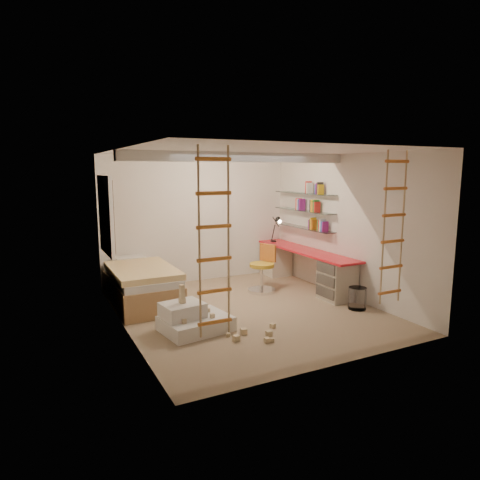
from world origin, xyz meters
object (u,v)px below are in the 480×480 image
bed (141,285)px  play_platform (192,320)px  desk (304,266)px  swivel_chair (263,275)px

bed → play_platform: size_ratio=1.92×
desk → play_platform: (-2.86, -1.28, -0.24)m
bed → swivel_chair: (2.26, -0.34, 0.00)m
desk → bed: 3.22m
desk → bed: bearing=173.5°
bed → swivel_chair: bearing=-8.5°
desk → play_platform: 3.14m
play_platform → bed: bearing=101.6°
desk → swivel_chair: bearing=178.5°
bed → play_platform: bearing=-78.4°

